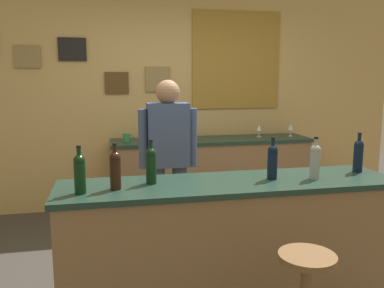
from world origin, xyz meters
TOP-DOWN VIEW (x-y plane):
  - ground_plane at (0.00, 0.00)m, footprint 10.00×10.00m
  - back_wall at (0.01, 2.03)m, footprint 6.00×0.09m
  - bar_counter at (0.00, -0.40)m, footprint 2.39×0.60m
  - side_counter at (0.40, 1.65)m, footprint 2.42×0.56m
  - bartender at (-0.31, 0.44)m, footprint 0.52×0.21m
  - wine_bottle_a at (-1.01, -0.49)m, footprint 0.07×0.07m
  - wine_bottle_b at (-0.79, -0.44)m, footprint 0.07×0.07m
  - wine_bottle_c at (-0.55, -0.34)m, footprint 0.07×0.07m
  - wine_bottle_d at (0.31, -0.40)m, footprint 0.07×0.07m
  - wine_bottle_e at (0.62, -0.46)m, footprint 0.07×0.07m
  - wine_bottle_f at (1.05, -0.33)m, footprint 0.07×0.07m
  - wine_glass_a at (1.03, 1.69)m, footprint 0.07×0.07m
  - wine_glass_b at (1.44, 1.67)m, footprint 0.07×0.07m
  - coffee_mug at (-0.61, 1.65)m, footprint 0.13×0.08m

SIDE VIEW (x-z plane):
  - ground_plane at x=0.00m, z-range 0.00..0.00m
  - side_counter at x=0.40m, z-range 0.00..0.90m
  - bar_counter at x=0.00m, z-range 0.00..0.92m
  - bartender at x=-0.31m, z-range 0.13..1.75m
  - coffee_mug at x=-0.61m, z-range 0.90..1.00m
  - wine_glass_a at x=1.03m, z-range 0.93..1.09m
  - wine_glass_b at x=1.44m, z-range 0.93..1.09m
  - wine_bottle_a at x=-1.01m, z-range 0.90..1.21m
  - wine_bottle_b at x=-0.79m, z-range 0.90..1.21m
  - wine_bottle_c at x=-0.55m, z-range 0.90..1.21m
  - wine_bottle_d at x=0.31m, z-range 0.90..1.21m
  - wine_bottle_e at x=0.62m, z-range 0.90..1.21m
  - wine_bottle_f at x=1.05m, z-range 0.90..1.21m
  - back_wall at x=0.01m, z-range 0.02..2.82m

